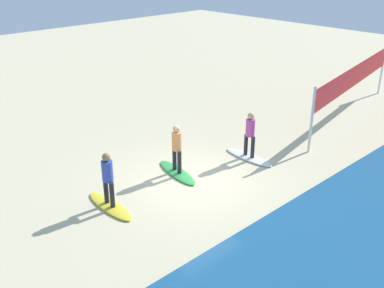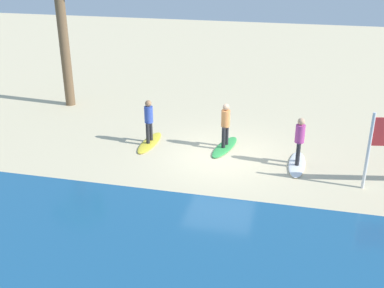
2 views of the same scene
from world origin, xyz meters
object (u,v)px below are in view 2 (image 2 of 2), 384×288
(surfboard_yellow, at_px, (150,143))
(surfer_yellow, at_px, (149,118))
(surfboard_white, at_px, (297,164))
(surfboard_green, at_px, (225,147))
(surfer_green, at_px, (226,122))
(surfer_white, at_px, (300,138))

(surfboard_yellow, bearing_deg, surfer_yellow, 85.11)
(surfboard_white, relative_size, surfboard_green, 1.00)
(surfboard_green, distance_m, surfboard_yellow, 2.86)
(surfboard_white, xyz_separation_m, surfer_green, (2.66, -0.88, 0.99))
(surfer_white, height_order, surfer_yellow, same)
(surfer_white, distance_m, surfer_yellow, 5.55)
(surfer_white, xyz_separation_m, surfboard_green, (2.66, -0.88, -0.99))
(surfer_green, xyz_separation_m, surfboard_yellow, (2.85, 0.25, -0.99))
(surfer_green, bearing_deg, surfer_white, 161.77)
(surfer_green, xyz_separation_m, surfer_yellow, (2.85, 0.25, 0.00))
(surfer_yellow, bearing_deg, surfer_green, -174.98)
(surfboard_white, xyz_separation_m, surfer_yellow, (5.51, -0.63, 0.99))
(surfboard_green, bearing_deg, surfer_yellow, -73.49)
(surfboard_white, bearing_deg, surfer_white, -88.46)
(surfboard_white, height_order, surfboard_yellow, same)
(surfer_white, relative_size, surfboard_yellow, 0.78)
(surfer_green, bearing_deg, surfer_yellow, 5.02)
(surfboard_green, relative_size, surfer_green, 1.28)
(surfboard_green, xyz_separation_m, surfboard_yellow, (2.85, 0.25, 0.00))
(surfer_green, height_order, surfer_yellow, same)
(surfboard_white, relative_size, surfboard_yellow, 1.00)
(surfboard_white, height_order, surfboard_green, same)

